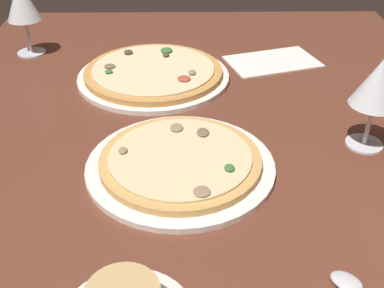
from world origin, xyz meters
TOP-DOWN VIEW (x-y plane):
  - dining_table at (0.00, 0.00)cm, footprint 150.00×110.00cm
  - pizza_main at (-5.27, 3.83)cm, footprint 30.69×30.69cm
  - pizza_side at (28.54, 9.98)cm, footprint 33.41×33.41cm
  - wine_glass_far at (1.23, -28.30)cm, footprint 8.35×8.35cm
  - wine_glass_near at (43.38, 40.97)cm, footprint 8.00×8.00cm
  - paper_menu at (37.22, -17.83)cm, footprint 18.64×23.85cm
  - spoon at (-30.18, -15.71)cm, footprint 8.72×7.88cm

SIDE VIEW (x-z plane):
  - dining_table at x=0.00cm, z-range 0.00..4.00cm
  - paper_menu at x=37.22cm, z-range 4.00..4.30cm
  - spoon at x=-30.18cm, z-range 3.96..4.96cm
  - pizza_main at x=-5.27cm, z-range 3.55..6.79cm
  - pizza_side at x=28.54cm, z-range 3.53..6.91cm
  - wine_glass_far at x=1.23cm, z-range 7.52..23.66cm
  - wine_glass_near at x=43.38cm, z-range 7.64..25.52cm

